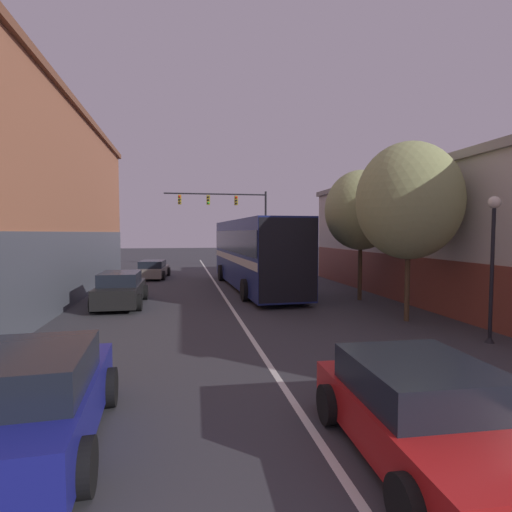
{
  "coord_description": "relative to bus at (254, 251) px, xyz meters",
  "views": [
    {
      "loc": [
        -1.94,
        0.29,
        3.04
      ],
      "look_at": [
        1.57,
        19.2,
        1.91
      ],
      "focal_mm": 28.0,
      "sensor_mm": 36.0,
      "label": 1
    }
  ],
  "objects": [
    {
      "name": "lane_center_line",
      "position": [
        -1.89,
        -2.2,
        -2.06
      ],
      "size": [
        0.14,
        50.65,
        0.01
      ],
      "color": "silver",
      "rests_on": "ground_plane"
    },
    {
      "name": "bus",
      "position": [
        0.0,
        0.0,
        0.0
      ],
      "size": [
        3.18,
        12.59,
        3.69
      ],
      "rotation": [
        0.0,
        0.0,
        1.61
      ],
      "color": "navy",
      "rests_on": "ground_plane"
    },
    {
      "name": "hatchback_foreground",
      "position": [
        -0.64,
        -16.53,
        -1.45
      ],
      "size": [
        2.22,
        3.9,
        1.29
      ],
      "rotation": [
        0.0,
        0.0,
        1.54
      ],
      "color": "red",
      "rests_on": "ground_plane"
    },
    {
      "name": "parked_car_left_near",
      "position": [
        -6.35,
        -4.05,
        -1.39
      ],
      "size": [
        1.92,
        4.31,
        1.42
      ],
      "rotation": [
        0.0,
        0.0,
        1.57
      ],
      "color": "black",
      "rests_on": "ground_plane"
    },
    {
      "name": "parked_car_left_mid",
      "position": [
        -5.9,
        -15.38,
        -1.37
      ],
      "size": [
        2.13,
        4.03,
        1.47
      ],
      "rotation": [
        0.0,
        0.0,
        1.63
      ],
      "color": "navy",
      "rests_on": "ground_plane"
    },
    {
      "name": "parked_car_left_far",
      "position": [
        -5.76,
        6.07,
        -1.49
      ],
      "size": [
        2.2,
        4.41,
        1.19
      ],
      "rotation": [
        0.0,
        0.0,
        1.48
      ],
      "color": "slate",
      "rests_on": "ground_plane"
    },
    {
      "name": "traffic_signal_gantry",
      "position": [
        0.5,
        13.11,
        2.89
      ],
      "size": [
        8.8,
        0.36,
        6.63
      ],
      "color": "black",
      "rests_on": "ground_plane"
    },
    {
      "name": "street_lamp",
      "position": [
        4.51,
        -11.75,
        0.37
      ],
      "size": [
        0.33,
        0.33,
        4.03
      ],
      "color": "black",
      "rests_on": "ground_plane"
    },
    {
      "name": "street_tree_near",
      "position": [
        3.75,
        -8.84,
        2.04
      ],
      "size": [
        3.6,
        3.24,
        6.09
      ],
      "color": "#4C3823",
      "rests_on": "ground_plane"
    },
    {
      "name": "street_tree_far",
      "position": [
        4.05,
        -4.5,
        1.97
      ],
      "size": [
        3.23,
        2.91,
        5.82
      ],
      "color": "#4C3823",
      "rests_on": "ground_plane"
    }
  ]
}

